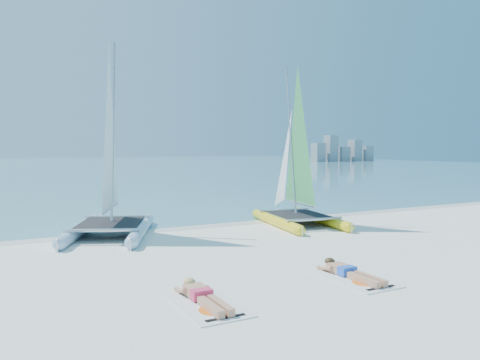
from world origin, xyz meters
The scene contains 10 objects.
ground centered at (0.00, 0.00, 0.00)m, with size 140.00×140.00×0.00m, color white.
sea centered at (0.00, 63.00, 0.01)m, with size 140.00×115.00×0.01m, color #69A5AF.
wet_sand_strip centered at (0.00, 5.50, 0.00)m, with size 140.00×1.40×0.01m, color silver.
distant_skyline centered at (53.71, 62.00, 1.94)m, with size 14.00×2.00×5.00m.
catamaran_blue centered at (-3.04, 5.07, 1.91)m, with size 3.86×5.18×6.39m.
catamaran_yellow centered at (3.33, 4.40, 1.85)m, with size 2.73×4.74×5.89m.
towel_a centered at (-2.99, -2.28, 0.01)m, with size 1.00×1.85×0.02m, color white.
sunbather_a centered at (-2.99, -2.08, 0.12)m, with size 0.37×1.73×0.26m.
towel_b centered at (0.36, -2.24, 0.01)m, with size 1.00×1.85×0.02m, color white.
sunbather_b centered at (0.36, -2.04, 0.12)m, with size 0.37×1.73×0.26m.
Camera 1 is at (-6.16, -9.57, 2.73)m, focal length 35.00 mm.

